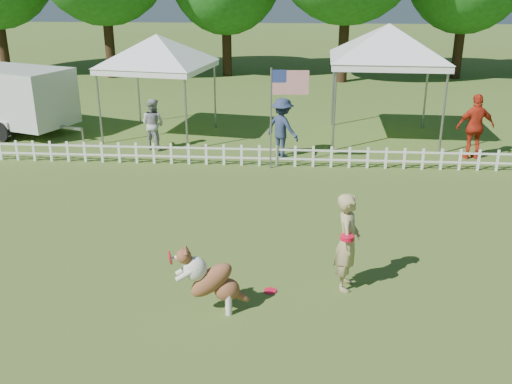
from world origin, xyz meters
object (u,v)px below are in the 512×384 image
spectator_a (153,124)px  spectator_b (282,128)px  flag_pole (271,119)px  canopy_tent_left (159,87)px  handler (347,242)px  cargo_trailer (12,100)px  frisbee_on_turf (270,291)px  dog (212,280)px  spectator_c (475,127)px  canopy_tent_right (385,84)px

spectator_a → spectator_b: spectator_b is taller
flag_pole → canopy_tent_left: bearing=136.6°
handler → spectator_a: 9.59m
spectator_a → cargo_trailer: bearing=4.8°
frisbee_on_turf → handler: bearing=11.0°
cargo_trailer → handler: bearing=-22.5°
dog → canopy_tent_left: bearing=96.0°
flag_pole → dog: bearing=-97.0°
spectator_a → spectator_c: bearing=-159.4°
cargo_trailer → spectator_c: cargo_trailer is taller
handler → cargo_trailer: 14.24m
handler → frisbee_on_turf: handler is taller
handler → canopy_tent_right: (1.88, 9.76, 0.93)m
spectator_a → spectator_c: 9.49m
flag_pole → spectator_b: bearing=73.2°
canopy_tent_left → spectator_b: 4.67m
canopy_tent_left → spectator_a: size_ratio=2.06×
cargo_trailer → flag_pole: (8.86, -3.28, 0.27)m
cargo_trailer → spectator_c: bearing=12.8°
handler → dog: (-2.14, -0.93, -0.28)m
handler → dog: size_ratio=1.49×
handler → canopy_tent_left: size_ratio=0.53×
flag_pole → spectator_b: flag_pole is taller
canopy_tent_left → spectator_c: (9.62, -1.94, -0.67)m
canopy_tent_right → flag_pole: (-3.46, -3.37, -0.40)m
spectator_c → cargo_trailer: bearing=-15.0°
dog → spectator_a: 9.49m
frisbee_on_turf → cargo_trailer: 13.56m
cargo_trailer → spectator_c: size_ratio=2.68×
handler → canopy_tent_right: bearing=-2.5°
frisbee_on_turf → canopy_tent_left: bearing=112.5°
frisbee_on_turf → spectator_c: 9.74m
frisbee_on_turf → spectator_c: spectator_c is taller
flag_pole → spectator_a: flag_pole is taller
dog → spectator_b: (0.84, 8.46, 0.30)m
frisbee_on_turf → spectator_b: bearing=90.2°
spectator_a → spectator_c: size_ratio=0.83×
frisbee_on_turf → canopy_tent_right: canopy_tent_right is taller
spectator_c → canopy_tent_right: bearing=-48.2°
handler → spectator_c: (4.24, 7.73, 0.09)m
frisbee_on_turf → spectator_c: bearing=55.4°
canopy_tent_left → spectator_c: bearing=-1.7°
spectator_b → spectator_c: (5.54, 0.20, 0.08)m
spectator_b → spectator_c: size_ratio=0.92×
spectator_b → spectator_c: bearing=-138.1°
cargo_trailer → spectator_b: cargo_trailer is taller
spectator_b → flag_pole: bearing=115.7°
canopy_tent_right → spectator_b: canopy_tent_right is taller
dog → flag_pole: flag_pole is taller
canopy_tent_right → spectator_c: (2.36, -2.03, -0.84)m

